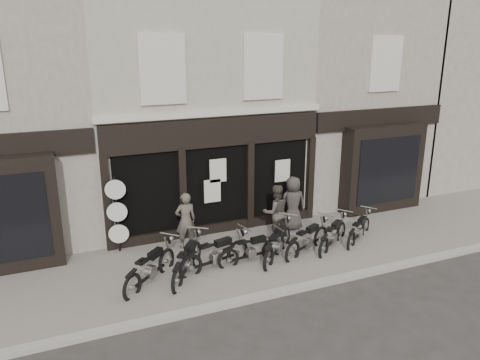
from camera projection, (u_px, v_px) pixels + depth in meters
name	position (u px, v px, depth m)	size (l,w,h in m)	color
ground_plane	(254.00, 274.00, 12.93)	(90.00, 90.00, 0.00)	#2D2B28
pavement	(241.00, 258.00, 13.71)	(30.00, 4.20, 0.12)	slate
kerb	(274.00, 293.00, 11.81)	(30.00, 0.25, 0.13)	gray
central_building	(187.00, 101.00, 17.01)	(7.30, 6.22, 8.34)	#ACA493
neighbour_right	(336.00, 94.00, 19.32)	(5.60, 6.73, 8.34)	#9F9786
filler_right	(478.00, 86.00, 22.41)	(11.00, 6.00, 8.20)	#9F9786
motorcycle_0	(151.00, 270.00, 12.20)	(1.83, 1.76, 1.09)	black
motorcycle_1	(187.00, 264.00, 12.57)	(1.56, 2.00, 1.10)	black
motorcycle_2	(216.00, 257.00, 12.97)	(2.25, 0.88, 1.10)	black
motorcycle_3	(251.00, 252.00, 13.35)	(2.07, 0.57, 0.99)	black
motorcycle_4	(278.00, 246.00, 13.66)	(1.81, 1.79, 1.10)	black
motorcycle_5	(308.00, 242.00, 13.97)	(2.02, 1.21, 1.04)	black
motorcycle_6	(333.00, 237.00, 14.32)	(1.83, 1.45, 1.01)	black
motorcycle_7	(359.00, 232.00, 14.79)	(1.74, 1.35, 0.96)	black
man_left	(186.00, 220.00, 14.07)	(0.64, 0.42, 1.75)	#4E4A40
man_centre	(276.00, 212.00, 14.71)	(0.87, 0.67, 1.78)	#453E38
man_right	(293.00, 203.00, 15.43)	(0.89, 0.58, 1.82)	#39342F
advert_sign_post	(117.00, 218.00, 13.74)	(0.59, 0.38, 2.44)	black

